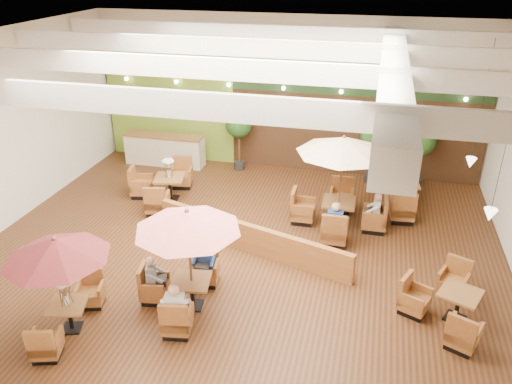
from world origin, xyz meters
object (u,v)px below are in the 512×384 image
(diner_1, at_px, (205,257))
(diner_2, at_px, (153,274))
(table_0, at_px, (58,261))
(diner_3, at_px, (335,219))
(topiary_0, at_px, (239,127))
(topiary_2, at_px, (422,144))
(table_2, at_px, (342,166))
(table_3, at_px, (162,186))
(service_counter, at_px, (165,150))
(table_1, at_px, (186,237))
(table_5, at_px, (402,194))
(table_4, at_px, (445,304))
(booth_divider, at_px, (250,238))
(diner_0, at_px, (176,304))
(diner_4, at_px, (375,208))
(topiary_1, at_px, (374,140))

(diner_1, relative_size, diner_2, 1.11)
(table_0, distance_m, diner_3, 7.11)
(topiary_0, height_order, topiary_2, topiary_0)
(table_2, distance_m, table_3, 5.94)
(service_counter, height_order, diner_3, diner_3)
(table_1, bearing_deg, diner_2, 170.57)
(table_5, height_order, diner_2, diner_2)
(topiary_2, bearing_deg, table_3, -159.69)
(service_counter, distance_m, table_0, 9.38)
(topiary_2, height_order, diner_3, topiary_2)
(table_4, bearing_deg, table_0, -139.54)
(booth_divider, bearing_deg, diner_0, -84.26)
(table_3, height_order, topiary_2, topiary_2)
(table_1, distance_m, table_3, 5.90)
(service_counter, bearing_deg, diner_3, -32.10)
(diner_0, xyz_separation_m, diner_4, (3.89, 5.46, -0.03))
(service_counter, xyz_separation_m, topiary_2, (9.22, 0.20, 0.99))
(table_0, bearing_deg, topiary_0, 66.03)
(table_3, relative_size, topiary_0, 1.29)
(diner_1, bearing_deg, table_3, -54.98)
(table_4, height_order, topiary_2, topiary_2)
(table_3, xyz_separation_m, topiary_2, (8.12, 3.00, 1.11))
(topiary_0, bearing_deg, diner_3, -48.51)
(topiary_1, bearing_deg, topiary_0, 180.00)
(table_4, bearing_deg, diner_1, -155.54)
(table_4, xyz_separation_m, diner_4, (-1.65, 3.55, 0.40))
(topiary_2, xyz_separation_m, diner_2, (-6.14, -7.99, -0.84))
(booth_divider, height_order, table_2, table_2)
(service_counter, relative_size, diner_3, 3.52)
(table_0, height_order, table_2, table_2)
(topiary_0, bearing_deg, table_4, -46.42)
(table_1, height_order, diner_2, table_1)
(table_5, distance_m, topiary_0, 6.16)
(diner_4, bearing_deg, service_counter, 71.34)
(diner_3, bearing_deg, table_4, -43.48)
(booth_divider, relative_size, diner_0, 7.09)
(booth_divider, bearing_deg, table_1, -89.31)
(table_2, bearing_deg, topiary_2, 54.44)
(table_0, xyz_separation_m, diner_2, (1.35, 1.35, -1.02))
(table_3, bearing_deg, diner_4, -16.33)
(table_1, height_order, diner_3, table_1)
(table_3, xyz_separation_m, diner_4, (6.78, -0.45, 0.27))
(table_0, bearing_deg, diner_2, 28.05)
(diner_0, height_order, diner_2, diner_0)
(topiary_0, relative_size, diner_1, 2.74)
(table_3, distance_m, topiary_1, 7.28)
(table_1, relative_size, diner_2, 3.50)
(table_1, relative_size, diner_3, 2.98)
(topiary_0, relative_size, diner_2, 3.03)
(table_3, relative_size, topiary_2, 1.34)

